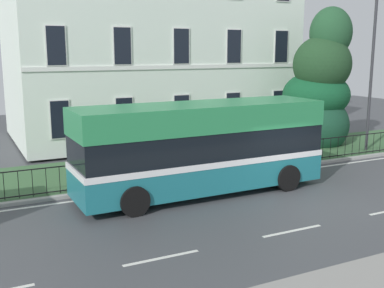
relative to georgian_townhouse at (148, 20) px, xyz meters
name	(u,v)px	position (x,y,z in m)	size (l,w,h in m)	color
ground_plane	(289,196)	(-0.03, -13.50, -6.74)	(60.00, 56.00, 0.18)	#434549
georgian_townhouse	(148,20)	(0.00, 0.00, 0.00)	(15.55, 9.23, 13.13)	white
iron_verge_railing	(238,158)	(0.00, -10.04, -6.10)	(19.96, 0.04, 0.97)	black
evergreen_tree	(319,91)	(6.85, -6.97, -3.82)	(3.51, 3.59, 7.68)	#423328
single_decker_bus	(201,147)	(-2.66, -11.88, -5.04)	(9.02, 2.71, 3.21)	#1E707A
street_lamp_post	(372,61)	(7.93, -9.38, -2.21)	(0.36, 0.24, 7.77)	#333338
litter_bin	(113,167)	(-5.14, -9.47, -6.02)	(0.47, 0.47, 1.16)	#4C4742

